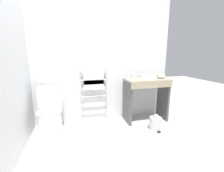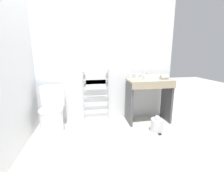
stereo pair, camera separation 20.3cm
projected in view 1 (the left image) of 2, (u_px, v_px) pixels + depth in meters
name	position (u px, v px, depth m)	size (l,w,h in m)	color
ground_plane	(121.00, 156.00, 2.00)	(12.00, 12.00, 0.00)	beige
wall_back	(101.00, 55.00, 2.92)	(2.81, 0.12, 2.60)	silver
wall_side	(10.00, 56.00, 1.96)	(0.12, 1.81, 2.60)	silver
toilet	(50.00, 115.00, 2.49)	(0.38, 0.53, 0.79)	white
towel_radiator	(94.00, 85.00, 2.89)	(0.52, 0.06, 1.03)	silver
vanity_counter	(146.00, 93.00, 2.96)	(0.83, 0.47, 0.86)	gray
sink_basin	(148.00, 77.00, 2.91)	(0.32, 0.32, 0.08)	white
faucet	(144.00, 74.00, 3.06)	(0.02, 0.10, 0.12)	silver
cup_near_wall	(128.00, 76.00, 2.96)	(0.08, 0.08, 0.10)	silver
cup_near_edge	(134.00, 76.00, 2.92)	(0.08, 0.08, 0.10)	silver
hair_dryer	(160.00, 76.00, 2.96)	(0.18, 0.18, 0.09)	white
trash_bin	(156.00, 123.00, 2.66)	(0.21, 0.25, 0.29)	silver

